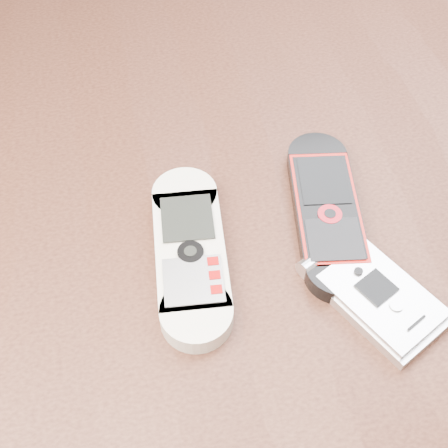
% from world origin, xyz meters
% --- Properties ---
extents(table, '(1.20, 0.80, 0.75)m').
position_xyz_m(table, '(0.00, 0.00, 0.64)').
color(table, black).
rests_on(table, ground).
extents(nokia_white, '(0.07, 0.17, 0.02)m').
position_xyz_m(nokia_white, '(-0.03, -0.02, 0.76)').
color(nokia_white, silver).
rests_on(nokia_white, table).
extents(nokia_black_red, '(0.08, 0.17, 0.02)m').
position_xyz_m(nokia_black_red, '(0.09, -0.00, 0.76)').
color(nokia_black_red, black).
rests_on(nokia_black_red, table).
extents(motorola_razr, '(0.10, 0.13, 0.02)m').
position_xyz_m(motorola_razr, '(0.10, -0.09, 0.76)').
color(motorola_razr, silver).
rests_on(motorola_razr, table).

